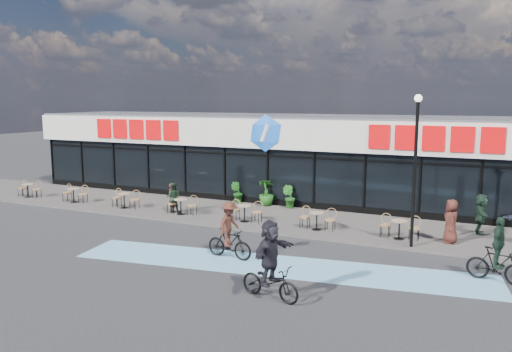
% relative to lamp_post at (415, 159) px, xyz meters
% --- Properties ---
extents(ground, '(120.00, 120.00, 0.00)m').
position_rel_lamp_post_xyz_m(ground, '(-7.81, -2.30, -3.37)').
color(ground, '#28282B').
rests_on(ground, ground).
extents(sidewalk, '(44.00, 5.00, 0.10)m').
position_rel_lamp_post_xyz_m(sidewalk, '(-7.81, 2.20, -3.32)').
color(sidewalk, '#514B48').
rests_on(sidewalk, ground).
extents(bike_lane, '(14.17, 4.13, 0.01)m').
position_rel_lamp_post_xyz_m(bike_lane, '(-3.81, -3.80, -3.37)').
color(bike_lane, '#6EADD0').
rests_on(bike_lane, ground).
extents(building, '(30.60, 6.57, 4.75)m').
position_rel_lamp_post_xyz_m(building, '(-7.81, 7.63, -1.04)').
color(building, black).
rests_on(building, ground).
extents(lamp_post, '(0.28, 0.28, 5.56)m').
position_rel_lamp_post_xyz_m(lamp_post, '(0.00, 0.00, 0.00)').
color(lamp_post, black).
rests_on(lamp_post, sidewalk).
extents(bistro_set_0, '(1.54, 0.62, 0.90)m').
position_rel_lamp_post_xyz_m(bistro_set_0, '(-20.65, 0.95, -2.82)').
color(bistro_set_0, tan).
rests_on(bistro_set_0, sidewalk).
extents(bistro_set_1, '(1.54, 0.62, 0.90)m').
position_rel_lamp_post_xyz_m(bistro_set_1, '(-17.31, 0.95, -2.82)').
color(bistro_set_1, tan).
rests_on(bistro_set_1, sidewalk).
extents(bistro_set_2, '(1.54, 0.62, 0.90)m').
position_rel_lamp_post_xyz_m(bistro_set_2, '(-13.96, 0.95, -2.82)').
color(bistro_set_2, tan).
rests_on(bistro_set_2, sidewalk).
extents(bistro_set_3, '(1.54, 0.62, 0.90)m').
position_rel_lamp_post_xyz_m(bistro_set_3, '(-10.62, 0.95, -2.82)').
color(bistro_set_3, tan).
rests_on(bistro_set_3, sidewalk).
extents(bistro_set_4, '(1.54, 0.62, 0.90)m').
position_rel_lamp_post_xyz_m(bistro_set_4, '(-7.27, 0.95, -2.82)').
color(bistro_set_4, tan).
rests_on(bistro_set_4, sidewalk).
extents(bistro_set_5, '(1.54, 0.62, 0.90)m').
position_rel_lamp_post_xyz_m(bistro_set_5, '(-3.92, 0.95, -2.82)').
color(bistro_set_5, tan).
rests_on(bistro_set_5, sidewalk).
extents(bistro_set_6, '(1.54, 0.62, 0.90)m').
position_rel_lamp_post_xyz_m(bistro_set_6, '(-0.58, 0.95, -2.82)').
color(bistro_set_6, tan).
rests_on(bistro_set_6, sidewalk).
extents(potted_plant_left, '(0.95, 0.95, 1.35)m').
position_rel_lamp_post_xyz_m(potted_plant_left, '(-7.75, 4.38, -2.60)').
color(potted_plant_left, '#1C5017').
rests_on(potted_plant_left, sidewalk).
extents(potted_plant_mid, '(0.69, 0.60, 1.09)m').
position_rel_lamp_post_xyz_m(potted_plant_mid, '(-9.46, 4.43, -2.73)').
color(potted_plant_mid, '#174B15').
rests_on(potted_plant_mid, sidewalk).
extents(potted_plant_right, '(0.68, 0.56, 1.15)m').
position_rel_lamp_post_xyz_m(potted_plant_right, '(-6.48, 4.29, -2.70)').
color(potted_plant_right, '#1D5919').
rests_on(potted_plant_right, sidewalk).
extents(patron_left, '(0.60, 0.49, 1.42)m').
position_rel_lamp_post_xyz_m(patron_left, '(-11.27, 1.13, -2.57)').
color(patron_left, '#461D19').
rests_on(patron_left, sidewalk).
extents(patron_right, '(0.86, 0.76, 1.46)m').
position_rel_lamp_post_xyz_m(patron_right, '(-11.19, 1.09, -2.54)').
color(patron_right, black).
rests_on(patron_right, sidewalk).
extents(pedestrian_a, '(0.70, 0.92, 1.67)m').
position_rel_lamp_post_xyz_m(pedestrian_a, '(1.26, 1.13, -2.44)').
color(pedestrian_a, '#451E18').
rests_on(pedestrian_a, sidewalk).
extents(pedestrian_b, '(0.57, 1.54, 1.63)m').
position_rel_lamp_post_xyz_m(pedestrian_b, '(2.27, 3.05, -2.46)').
color(pedestrian_b, black).
rests_on(pedestrian_b, sidewalk).
extents(cyclist_a, '(1.82, 1.06, 2.01)m').
position_rel_lamp_post_xyz_m(cyclist_a, '(-5.60, -3.76, -2.50)').
color(cyclist_a, black).
rests_on(cyclist_a, ground).
extents(cyclist_b, '(1.85, 0.99, 2.02)m').
position_rel_lamp_post_xyz_m(cyclist_b, '(2.81, -2.42, -2.58)').
color(cyclist_b, black).
rests_on(cyclist_b, ground).
extents(cyclist_c, '(1.96, 1.74, 2.24)m').
position_rel_lamp_post_xyz_m(cyclist_c, '(-2.91, -6.45, -2.39)').
color(cyclist_c, black).
rests_on(cyclist_c, ground).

